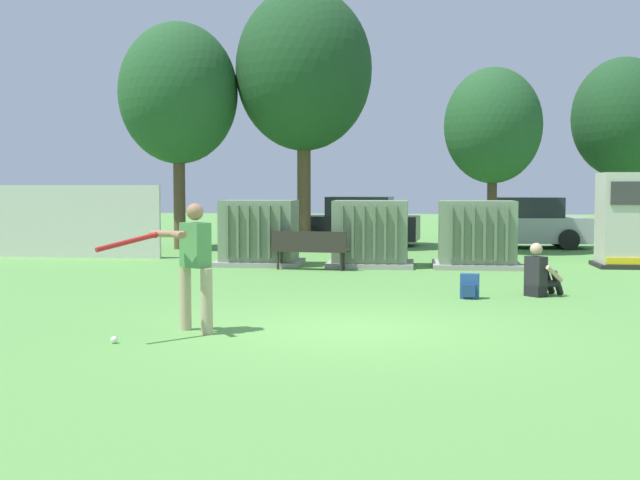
{
  "coord_description": "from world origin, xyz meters",
  "views": [
    {
      "loc": [
        0.89,
        -11.14,
        1.96
      ],
      "look_at": [
        -0.82,
        3.5,
        1.0
      ],
      "focal_mm": 46.09,
      "sensor_mm": 36.0,
      "label": 1
    }
  ],
  "objects_px": {
    "sports_ball": "(114,340)",
    "seated_spectator": "(540,275)",
    "transformer_mid_west": "(371,234)",
    "backpack": "(470,286)",
    "transformer_west": "(259,234)",
    "batter": "(192,260)",
    "park_bench": "(310,247)",
    "generator_enclosure": "(630,221)",
    "parked_car_leftmost": "(357,223)",
    "parked_car_left_of_center": "(523,224)",
    "transformer_mid_east": "(477,235)"
  },
  "relations": [
    {
      "from": "sports_ball",
      "to": "backpack",
      "type": "xyz_separation_m",
      "value": [
        4.69,
        4.69,
        0.17
      ]
    },
    {
      "from": "seated_spectator",
      "to": "parked_car_left_of_center",
      "type": "xyz_separation_m",
      "value": [
        1.2,
        11.83,
        0.38
      ]
    },
    {
      "from": "transformer_mid_east",
      "to": "seated_spectator",
      "type": "bearing_deg",
      "value": -81.77
    },
    {
      "from": "park_bench",
      "to": "generator_enclosure",
      "type": "bearing_deg",
      "value": 11.63
    },
    {
      "from": "generator_enclosure",
      "to": "sports_ball",
      "type": "bearing_deg",
      "value": -129.42
    },
    {
      "from": "transformer_mid_west",
      "to": "park_bench",
      "type": "bearing_deg",
      "value": -143.32
    },
    {
      "from": "backpack",
      "to": "parked_car_leftmost",
      "type": "distance_m",
      "value": 13.29
    },
    {
      "from": "backpack",
      "to": "parked_car_leftmost",
      "type": "relative_size",
      "value": 0.1
    },
    {
      "from": "generator_enclosure",
      "to": "seated_spectator",
      "type": "relative_size",
      "value": 2.39
    },
    {
      "from": "transformer_west",
      "to": "transformer_mid_east",
      "type": "xyz_separation_m",
      "value": [
        5.35,
        0.0,
        0.0
      ]
    },
    {
      "from": "seated_spectator",
      "to": "parked_car_leftmost",
      "type": "xyz_separation_m",
      "value": [
        -4.18,
        12.46,
        0.38
      ]
    },
    {
      "from": "seated_spectator",
      "to": "parked_car_leftmost",
      "type": "relative_size",
      "value": 0.22
    },
    {
      "from": "sports_ball",
      "to": "transformer_west",
      "type": "bearing_deg",
      "value": 90.75
    },
    {
      "from": "backpack",
      "to": "transformer_mid_east",
      "type": "bearing_deg",
      "value": 84.73
    },
    {
      "from": "generator_enclosure",
      "to": "parked_car_leftmost",
      "type": "height_order",
      "value": "generator_enclosure"
    },
    {
      "from": "transformer_west",
      "to": "batter",
      "type": "height_order",
      "value": "batter"
    },
    {
      "from": "parked_car_left_of_center",
      "to": "backpack",
      "type": "bearing_deg",
      "value": -101.32
    },
    {
      "from": "batter",
      "to": "sports_ball",
      "type": "distance_m",
      "value": 1.48
    },
    {
      "from": "transformer_mid_east",
      "to": "parked_car_left_of_center",
      "type": "height_order",
      "value": "same"
    },
    {
      "from": "parked_car_left_of_center",
      "to": "seated_spectator",
      "type": "bearing_deg",
      "value": -95.79
    },
    {
      "from": "transformer_west",
      "to": "generator_enclosure",
      "type": "bearing_deg",
      "value": 3.13
    },
    {
      "from": "generator_enclosure",
      "to": "backpack",
      "type": "distance_m",
      "value": 7.51
    },
    {
      "from": "transformer_mid_east",
      "to": "backpack",
      "type": "xyz_separation_m",
      "value": [
        -0.52,
        -5.66,
        -0.57
      ]
    },
    {
      "from": "transformer_west",
      "to": "parked_car_leftmost",
      "type": "distance_m",
      "value": 7.54
    },
    {
      "from": "transformer_mid_east",
      "to": "parked_car_left_of_center",
      "type": "distance_m",
      "value": 6.95
    },
    {
      "from": "generator_enclosure",
      "to": "parked_car_left_of_center",
      "type": "relative_size",
      "value": 0.54
    },
    {
      "from": "transformer_mid_east",
      "to": "batter",
      "type": "height_order",
      "value": "batter"
    },
    {
      "from": "park_bench",
      "to": "backpack",
      "type": "relative_size",
      "value": 4.17
    },
    {
      "from": "generator_enclosure",
      "to": "seated_spectator",
      "type": "height_order",
      "value": "generator_enclosure"
    },
    {
      "from": "parked_car_leftmost",
      "to": "seated_spectator",
      "type": "bearing_deg",
      "value": -71.43
    },
    {
      "from": "transformer_mid_west",
      "to": "seated_spectator",
      "type": "distance_m",
      "value": 6.1
    },
    {
      "from": "transformer_west",
      "to": "seated_spectator",
      "type": "height_order",
      "value": "transformer_west"
    },
    {
      "from": "transformer_mid_east",
      "to": "generator_enclosure",
      "type": "distance_m",
      "value": 3.74
    },
    {
      "from": "park_bench",
      "to": "parked_car_leftmost",
      "type": "bearing_deg",
      "value": 86.58
    },
    {
      "from": "transformer_mid_east",
      "to": "parked_car_left_of_center",
      "type": "bearing_deg",
      "value": 73.73
    },
    {
      "from": "generator_enclosure",
      "to": "seated_spectator",
      "type": "bearing_deg",
      "value": -117.51
    },
    {
      "from": "seated_spectator",
      "to": "parked_car_leftmost",
      "type": "height_order",
      "value": "parked_car_leftmost"
    },
    {
      "from": "transformer_mid_west",
      "to": "transformer_mid_east",
      "type": "xyz_separation_m",
      "value": [
        2.56,
        0.06,
        0.0
      ]
    },
    {
      "from": "park_bench",
      "to": "batter",
      "type": "bearing_deg",
      "value": -93.43
    },
    {
      "from": "seated_spectator",
      "to": "parked_car_left_of_center",
      "type": "relative_size",
      "value": 0.23
    },
    {
      "from": "seated_spectator",
      "to": "generator_enclosure",
      "type": "bearing_deg",
      "value": 62.49
    },
    {
      "from": "park_bench",
      "to": "seated_spectator",
      "type": "distance_m",
      "value": 6.22
    },
    {
      "from": "sports_ball",
      "to": "seated_spectator",
      "type": "relative_size",
      "value": 0.09
    },
    {
      "from": "transformer_mid_east",
      "to": "batter",
      "type": "relative_size",
      "value": 1.21
    },
    {
      "from": "transformer_west",
      "to": "park_bench",
      "type": "height_order",
      "value": "transformer_west"
    },
    {
      "from": "generator_enclosure",
      "to": "seated_spectator",
      "type": "xyz_separation_m",
      "value": [
        -2.95,
        -5.66,
        -0.76
      ]
    },
    {
      "from": "sports_ball",
      "to": "parked_car_left_of_center",
      "type": "height_order",
      "value": "parked_car_left_of_center"
    },
    {
      "from": "sports_ball",
      "to": "transformer_mid_east",
      "type": "bearing_deg",
      "value": 63.25
    },
    {
      "from": "transformer_mid_west",
      "to": "backpack",
      "type": "bearing_deg",
      "value": -69.97
    },
    {
      "from": "batter",
      "to": "backpack",
      "type": "bearing_deg",
      "value": 44.33
    }
  ]
}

